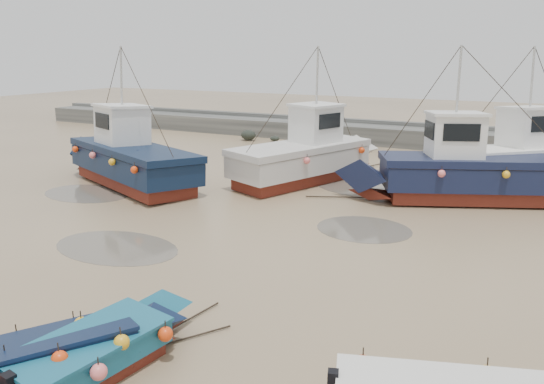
% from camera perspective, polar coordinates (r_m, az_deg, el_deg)
% --- Properties ---
extents(ground, '(120.00, 120.00, 0.00)m').
position_cam_1_polar(ground, '(16.75, -8.04, -6.20)').
color(ground, tan).
rests_on(ground, ground).
extents(seawall, '(60.00, 4.92, 1.50)m').
position_cam_1_polar(seawall, '(36.27, 12.41, 5.95)').
color(seawall, slate).
rests_on(seawall, ground).
extents(puddle_a, '(4.36, 4.36, 0.01)m').
position_cam_1_polar(puddle_a, '(17.52, -16.39, -5.71)').
color(puddle_a, '#5D564B').
rests_on(puddle_a, ground).
extents(puddle_b, '(3.33, 3.33, 0.01)m').
position_cam_1_polar(puddle_b, '(18.78, 9.86, -3.94)').
color(puddle_b, '#5D564B').
rests_on(puddle_b, ground).
extents(puddle_c, '(4.13, 4.13, 0.01)m').
position_cam_1_polar(puddle_c, '(24.52, -19.26, -0.13)').
color(puddle_c, '#5D564B').
rests_on(puddle_c, ground).
extents(puddle_d, '(6.19, 6.19, 0.01)m').
position_cam_1_polar(puddle_d, '(25.55, 11.43, 0.99)').
color(puddle_d, '#5D564B').
rests_on(puddle_d, ground).
extents(dinghy_1, '(3.71, 5.20, 1.43)m').
position_cam_1_polar(dinghy_1, '(11.10, -21.89, -15.47)').
color(dinghy_1, maroon).
rests_on(dinghy_1, ground).
extents(dinghy_2, '(2.21, 5.22, 1.43)m').
position_cam_1_polar(dinghy_2, '(11.07, -17.51, -15.09)').
color(dinghy_2, maroon).
rests_on(dinghy_2, ground).
extents(cabin_boat_0, '(10.74, 5.95, 6.22)m').
position_cam_1_polar(cabin_boat_0, '(25.49, -15.45, 3.71)').
color(cabin_boat_0, maroon).
rests_on(cabin_boat_0, ground).
extents(cabin_boat_1, '(5.32, 10.15, 6.22)m').
position_cam_1_polar(cabin_boat_1, '(25.26, 4.08, 4.16)').
color(cabin_boat_1, maroon).
rests_on(cabin_boat_1, ground).
extents(cabin_boat_2, '(10.60, 6.07, 6.22)m').
position_cam_1_polar(cabin_boat_2, '(23.07, 19.79, 2.26)').
color(cabin_boat_2, maroon).
rests_on(cabin_boat_2, ground).
extents(cabin_boat_3, '(8.12, 7.65, 6.22)m').
position_cam_1_polar(cabin_boat_3, '(26.45, 25.31, 3.31)').
color(cabin_boat_3, maroon).
rests_on(cabin_boat_3, ground).
extents(person, '(0.78, 0.60, 1.90)m').
position_cam_1_polar(person, '(24.10, -13.96, 0.00)').
color(person, '#19233C').
rests_on(person, ground).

